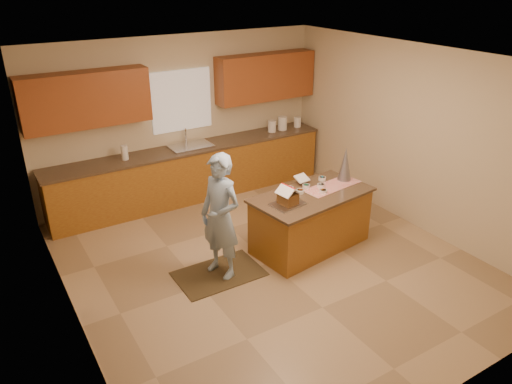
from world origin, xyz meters
TOP-DOWN VIEW (x-y plane):
  - floor at (0.00, 0.00)m, footprint 5.50×5.50m
  - ceiling at (0.00, 0.00)m, footprint 5.50×5.50m
  - wall_back at (0.00, 2.75)m, footprint 5.50×5.50m
  - wall_front at (0.00, -2.75)m, footprint 5.50×5.50m
  - wall_left at (-2.50, 0.00)m, footprint 5.50×5.50m
  - wall_right at (2.50, 0.00)m, footprint 5.50×5.50m
  - stone_accent at (-2.48, -0.80)m, footprint 0.00×2.50m
  - window_curtain at (0.00, 2.72)m, footprint 1.05×0.03m
  - back_counter_base at (0.00, 2.45)m, footprint 4.80×0.60m
  - back_counter_top at (0.00, 2.45)m, footprint 4.85×0.63m
  - upper_cabinet_left at (-1.55, 2.57)m, footprint 1.85×0.35m
  - upper_cabinet_right at (1.55, 2.57)m, footprint 1.85×0.35m
  - sink at (0.00, 2.45)m, footprint 0.70×0.45m
  - faucet at (0.00, 2.63)m, footprint 0.03×0.03m
  - island_base at (0.72, 0.07)m, footprint 1.71×1.02m
  - island_top at (0.72, 0.07)m, footprint 1.80×1.10m
  - table_runner at (1.12, 0.13)m, footprint 0.94×0.44m
  - baking_tray at (0.24, -0.04)m, footprint 0.45×0.36m
  - cookbook at (0.81, 0.43)m, footprint 0.22×0.18m
  - tinsel_tree at (1.41, 0.21)m, footprint 0.22×0.22m
  - rug at (-0.72, 0.12)m, footprint 1.11×0.72m
  - boy at (-0.67, 0.12)m, footprint 0.57×0.69m
  - canister_a at (1.62, 2.45)m, footprint 0.15×0.15m
  - canister_b at (1.85, 2.45)m, footprint 0.17×0.17m
  - canister_c at (2.19, 2.45)m, footprint 0.13×0.13m
  - paper_towel at (-1.11, 2.45)m, footprint 0.10×0.10m
  - gingerbread_house at (0.24, -0.04)m, footprint 0.28×0.28m
  - candy_bowls at (0.81, 0.22)m, footprint 0.72×0.47m

SIDE VIEW (x-z plane):
  - floor at x=0.00m, z-range 0.00..0.00m
  - rug at x=-0.72m, z-range 0.00..0.01m
  - island_base at x=0.72m, z-range 0.00..0.79m
  - back_counter_base at x=0.00m, z-range 0.00..0.88m
  - island_top at x=0.72m, z-range 0.79..0.83m
  - boy at x=-0.67m, z-range 0.01..1.65m
  - table_runner at x=1.12m, z-range 0.83..0.83m
  - baking_tray at x=0.24m, z-range 0.83..0.85m
  - candy_bowls at x=0.81m, z-range 0.83..0.88m
  - sink at x=0.00m, z-range 0.83..0.95m
  - back_counter_top at x=0.00m, z-range 0.88..0.92m
  - cookbook at x=0.81m, z-range 0.87..0.95m
  - gingerbread_house at x=0.24m, z-range 0.82..1.07m
  - canister_c at x=2.19m, z-range 0.92..1.11m
  - canister_a at x=1.62m, z-range 0.92..1.13m
  - paper_towel at x=-1.11m, z-range 0.92..1.15m
  - canister_b at x=1.85m, z-range 0.92..1.17m
  - faucet at x=0.00m, z-range 0.92..1.20m
  - tinsel_tree at x=1.41m, z-range 0.83..1.32m
  - stone_accent at x=-2.48m, z-range 0.00..2.50m
  - wall_back at x=0.00m, z-range 1.35..1.35m
  - wall_front at x=0.00m, z-range 1.35..1.35m
  - wall_left at x=-2.50m, z-range 1.35..1.35m
  - wall_right at x=2.50m, z-range 1.35..1.35m
  - window_curtain at x=0.00m, z-range 1.15..2.15m
  - upper_cabinet_left at x=-1.55m, z-range 1.50..2.30m
  - upper_cabinet_right at x=1.55m, z-range 1.50..2.30m
  - ceiling at x=0.00m, z-range 2.70..2.70m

